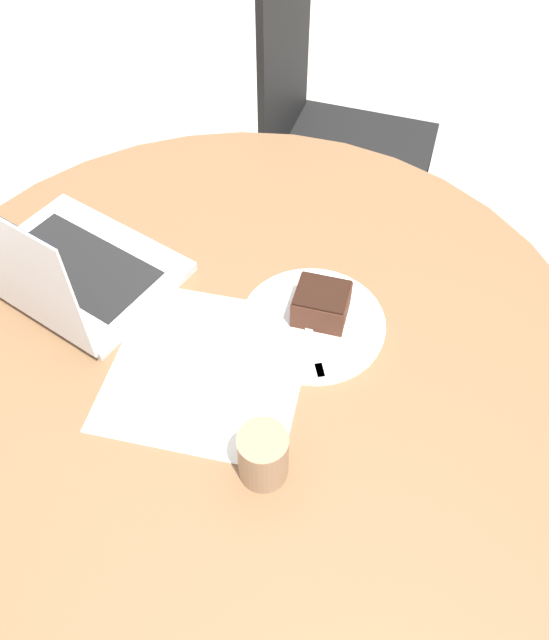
{
  "coord_description": "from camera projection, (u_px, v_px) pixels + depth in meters",
  "views": [
    {
      "loc": [
        -0.17,
        0.58,
        1.52
      ],
      "look_at": [
        -0.06,
        -0.03,
        0.75
      ],
      "focal_mm": 35.0,
      "sensor_mm": 36.0,
      "label": 1
    }
  ],
  "objects": [
    {
      "name": "chair",
      "position": [
        327.0,
        133.0,
        1.72
      ],
      "size": [
        0.47,
        0.47,
        1.0
      ],
      "rotation": [
        0.0,
        0.0,
        7.72
      ],
      "color": "black",
      "rests_on": "ground_plane"
    },
    {
      "name": "ground_plane",
      "position": [
        249.0,
        514.0,
        1.56
      ],
      "size": [
        12.0,
        12.0,
        0.0
      ],
      "primitive_type": "plane",
      "color": "#B7AD9E"
    },
    {
      "name": "paper_document",
      "position": [
        208.0,
        368.0,
        0.98
      ],
      "size": [
        0.31,
        0.31,
        0.0
      ],
      "rotation": [
        0.0,
        0.0,
        -0.04
      ],
      "color": "white",
      "rests_on": "dining_table"
    },
    {
      "name": "fork",
      "position": [
        313.0,
        344.0,
        0.99
      ],
      "size": [
        0.08,
        0.17,
        0.0
      ],
      "rotation": [
        0.0,
        0.0,
        8.2
      ],
      "color": "silver",
      "rests_on": "plate"
    },
    {
      "name": "laptop",
      "position": [
        61.0,
        267.0,
        1.06
      ],
      "size": [
        0.41,
        0.36,
        0.25
      ],
      "rotation": [
        0.0,
        0.0,
        9.01
      ],
      "color": "silver",
      "rests_on": "dining_table"
    },
    {
      "name": "cake_slice",
      "position": [
        321.0,
        304.0,
        1.01
      ],
      "size": [
        0.09,
        0.08,
        0.06
      ],
      "rotation": [
        0.0,
        0.0,
        6.2
      ],
      "color": "#472619",
      "rests_on": "plate"
    },
    {
      "name": "coffee_glass",
      "position": [
        263.0,
        456.0,
        0.84
      ],
      "size": [
        0.07,
        0.07,
        0.09
      ],
      "color": "#997556",
      "rests_on": "dining_table"
    },
    {
      "name": "dining_table",
      "position": [
        240.0,
        397.0,
        1.13
      ],
      "size": [
        1.18,
        1.18,
        0.71
      ],
      "color": "brown",
      "rests_on": "ground_plane"
    },
    {
      "name": "plate",
      "position": [
        313.0,
        323.0,
        1.03
      ],
      "size": [
        0.24,
        0.24,
        0.01
      ],
      "color": "white",
      "rests_on": "dining_table"
    }
  ]
}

